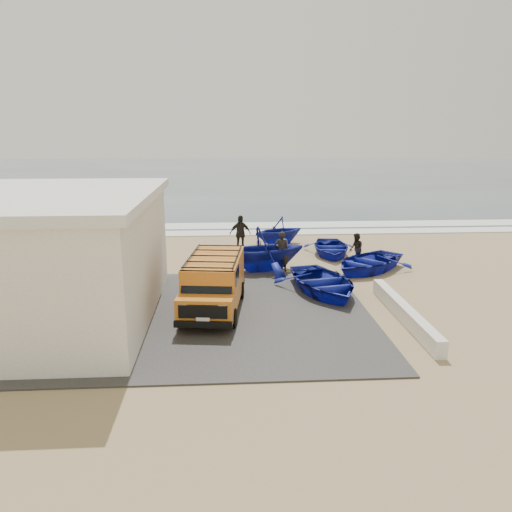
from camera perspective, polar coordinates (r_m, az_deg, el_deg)
name	(u,v)px	position (r m, az deg, el deg)	size (l,w,h in m)	color
ground	(251,295)	(19.48, -0.56, -4.49)	(160.00, 160.00, 0.00)	tan
slab	(197,314)	(17.59, -6.77, -6.59)	(12.00, 10.00, 0.05)	#393634
ocean	(231,174)	(74.69, -2.90, 9.38)	(180.00, 88.00, 0.01)	#385166
surf_line	(241,233)	(31.07, -1.75, 2.65)	(180.00, 1.60, 0.06)	white
surf_wash	(240,226)	(33.52, -1.89, 3.49)	(180.00, 2.20, 0.04)	white
building	(28,257)	(18.14, -24.59, -0.10)	(8.40, 9.40, 4.30)	white
parapet	(404,313)	(17.58, 16.58, -6.25)	(0.35, 6.00, 0.55)	silver
van	(214,282)	(17.61, -4.85, -2.95)	(2.34, 4.79, 1.98)	orange
boat_near_left	(323,282)	(19.72, 7.66, -3.00)	(3.13, 4.38, 0.91)	#131E99
boat_near_right	(367,262)	(23.19, 12.61, -0.65)	(3.02, 4.22, 0.87)	#131E99
boat_mid_left	(263,249)	(22.58, 0.84, 0.83)	(3.34, 3.87, 2.04)	#131E99
boat_mid_right	(331,248)	(25.84, 8.52, 0.94)	(2.67, 3.73, 0.77)	#131E99
boat_far_left	(279,231)	(27.93, 2.60, 2.92)	(2.58, 2.99, 1.57)	#131E99
fisherman_front	(282,251)	(22.53, 2.94, 0.53)	(0.67, 0.44, 1.85)	black
fisherman_middle	(356,249)	(24.16, 11.37, 0.79)	(0.73, 0.57, 1.51)	black
fisherman_back	(240,234)	(26.17, -1.83, 2.58)	(1.14, 0.47, 1.95)	black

